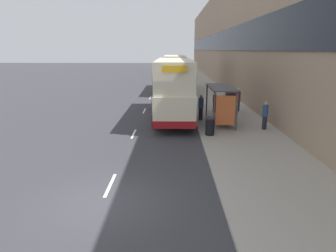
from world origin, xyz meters
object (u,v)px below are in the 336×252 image
(double_decker_bus_ahead, at_px, (175,72))
(car_0, at_px, (174,68))
(pedestrian_2, at_px, (265,115))
(pedestrian_4, at_px, (201,107))
(car_3, at_px, (173,66))
(pedestrian_3, at_px, (238,100))
(double_decker_bus_near, at_px, (174,87))
(pedestrian_at_shelter, at_px, (231,102))
(car_1, at_px, (176,74))
(bus_shelter, at_px, (224,98))
(pedestrian_1, at_px, (215,102))
(litter_bin, at_px, (210,126))
(car_2, at_px, (173,71))

(double_decker_bus_ahead, xyz_separation_m, car_0, (0.09, 34.39, -1.43))
(pedestrian_2, xyz_separation_m, pedestrian_4, (-3.78, 2.43, 0.05))
(car_3, height_order, pedestrian_3, pedestrian_3)
(double_decker_bus_near, relative_size, pedestrian_2, 6.30)
(pedestrian_at_shelter, xyz_separation_m, pedestrian_2, (1.17, -4.88, -0.02))
(pedestrian_2, bearing_deg, pedestrian_4, 147.19)
(car_1, xyz_separation_m, pedestrian_4, (1.38, -32.45, 0.21))
(bus_shelter, distance_m, pedestrian_1, 4.09)
(car_1, bearing_deg, pedestrian_1, -84.73)
(car_1, height_order, litter_bin, car_1)
(car_2, bearing_deg, pedestrian_1, -85.19)
(pedestrian_3, bearing_deg, pedestrian_4, -135.51)
(bus_shelter, xyz_separation_m, car_1, (-2.78, 33.61, -1.01))
(pedestrian_at_shelter, height_order, litter_bin, pedestrian_at_shelter)
(car_1, bearing_deg, pedestrian_3, -80.90)
(pedestrian_1, height_order, pedestrian_2, pedestrian_2)
(pedestrian_4, bearing_deg, double_decker_bus_ahead, 95.98)
(car_1, distance_m, pedestrian_4, 32.48)
(bus_shelter, relative_size, car_3, 1.08)
(car_1, xyz_separation_m, pedestrian_1, (2.73, -29.62, 0.09))
(bus_shelter, relative_size, pedestrian_at_shelter, 2.36)
(car_0, xyz_separation_m, pedestrian_at_shelter, (4.26, -48.50, 0.20))
(car_2, distance_m, car_3, 17.87)
(pedestrian_4, bearing_deg, pedestrian_at_shelter, 43.23)
(car_2, distance_m, litter_bin, 44.64)
(car_2, xyz_separation_m, pedestrian_2, (5.61, -43.19, 0.17))
(bus_shelter, xyz_separation_m, double_decker_bus_ahead, (-3.14, 17.72, 0.41))
(car_2, xyz_separation_m, pedestrian_1, (3.19, -37.93, 0.10))
(car_0, distance_m, litter_bin, 54.81)
(car_2, bearing_deg, bus_shelter, -85.58)
(double_decker_bus_ahead, relative_size, car_1, 2.60)
(pedestrian_1, distance_m, pedestrian_3, 1.99)
(pedestrian_1, distance_m, pedestrian_4, 3.14)
(car_1, height_order, pedestrian_at_shelter, pedestrian_at_shelter)
(pedestrian_1, relative_size, pedestrian_4, 0.87)
(pedestrian_1, xyz_separation_m, litter_bin, (-1.18, -6.66, -0.29))
(car_1, distance_m, pedestrian_1, 29.75)
(double_decker_bus_near, height_order, car_3, double_decker_bus_near)
(double_decker_bus_near, height_order, litter_bin, double_decker_bus_near)
(litter_bin, bearing_deg, pedestrian_1, 79.99)
(car_1, xyz_separation_m, pedestrian_2, (5.15, -34.88, 0.16))
(car_3, bearing_deg, pedestrian_2, -84.66)
(car_2, bearing_deg, pedestrian_at_shelter, -83.39)
(car_0, xyz_separation_m, car_2, (-0.18, -10.19, 0.00))
(pedestrian_1, bearing_deg, car_1, 95.27)
(double_decker_bus_near, distance_m, pedestrian_1, 3.72)
(car_1, distance_m, litter_bin, 36.31)
(double_decker_bus_ahead, relative_size, pedestrian_2, 6.60)
(pedestrian_at_shelter, xyz_separation_m, pedestrian_1, (-1.25, 0.38, -0.09))
(car_2, distance_m, pedestrian_4, 40.80)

